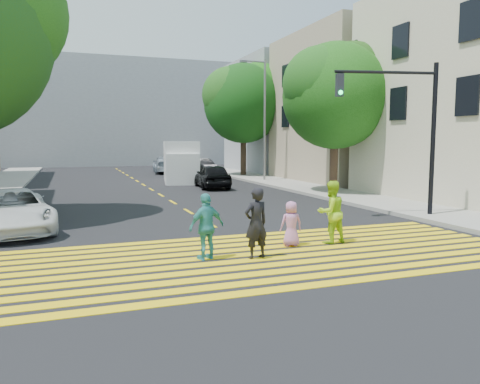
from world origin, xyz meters
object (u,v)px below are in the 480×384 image
tree_right_far (244,99)px  white_van (181,163)px  pedestrian_child (291,224)px  dark_car_parked (201,168)px  silver_car (165,165)px  white_sedan (12,211)px  traffic_signal (407,118)px  tree_right_near (336,90)px  pedestrian_extra (207,227)px  pedestrian_man (256,223)px  pedestrian_woman (331,212)px  dark_car_near (212,176)px

tree_right_far → white_van: (-5.75, -2.93, -4.70)m
tree_right_far → white_van: size_ratio=1.45×
pedestrian_child → dark_car_parked: dark_car_parked is taller
silver_car → white_van: 9.04m
tree_right_far → dark_car_parked: (-3.20, 1.07, -5.31)m
white_van → white_sedan: bearing=-109.5°
tree_right_far → pedestrian_child: bearing=-107.6°
tree_right_far → white_sedan: bearing=-128.1°
traffic_signal → white_sedan: bearing=-176.0°
pedestrian_child → dark_car_parked: bearing=-91.6°
white_van → tree_right_near: bearing=-49.4°
pedestrian_extra → white_van: size_ratio=0.26×
silver_car → pedestrian_man: bearing=90.1°
white_van → pedestrian_extra: bearing=-91.3°
tree_right_near → white_van: (-5.98, 10.06, -4.10)m
pedestrian_extra → silver_car: 30.43m
tree_right_near → tree_right_far: (-0.23, 12.98, 0.61)m
pedestrian_man → traffic_signal: traffic_signal is taller
dark_car_parked → white_sedan: bearing=-129.2°
pedestrian_man → white_sedan: bearing=-55.5°
pedestrian_extra → white_van: bearing=-118.0°
white_sedan → silver_car: silver_car is taller
pedestrian_man → silver_car: size_ratio=0.34×
white_van → silver_car: bearing=95.5°
pedestrian_child → pedestrian_extra: 2.58m
pedestrian_extra → dark_car_parked: (6.73, 25.04, -0.08)m
pedestrian_woman → tree_right_far: bearing=-110.9°
tree_right_near → dark_car_near: (-5.20, 5.11, -4.69)m
silver_car → pedestrian_extra: bearing=87.9°
pedestrian_child → dark_car_near: dark_car_near is taller
pedestrian_woman → pedestrian_child: pedestrian_woman is taller
tree_right_near → tree_right_far: size_ratio=0.90×
pedestrian_woman → dark_car_parked: (3.03, 24.46, -0.15)m
silver_car → traffic_signal: bearing=104.4°
dark_car_parked → white_van: white_van is taller
white_sedan → dark_car_parked: dark_car_parked is taller
tree_right_far → traffic_signal: tree_right_far is taller
pedestrian_child → silver_car: silver_car is taller
dark_car_near → pedestrian_extra: bearing=78.8°
pedestrian_woman → white_sedan: (-8.41, 4.71, -0.20)m
dark_car_parked → silver_car: bearing=101.3°
dark_car_near → white_van: 5.05m
pedestrian_woman → traffic_signal: bearing=-156.0°
pedestrian_child → silver_car: bearing=-86.4°
dark_car_near → white_van: (-0.78, 4.95, 0.59)m
tree_right_near → traffic_signal: tree_right_near is taller
dark_car_parked → white_van: bearing=-131.7°
pedestrian_extra → dark_car_parked: 25.93m
tree_right_near → pedestrian_man: (-9.02, -11.28, -4.55)m
tree_right_near → white_van: 12.40m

